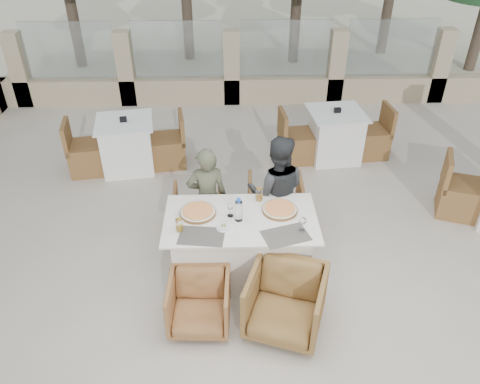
{
  "coord_description": "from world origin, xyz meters",
  "views": [
    {
      "loc": [
        -0.07,
        -3.89,
        3.73
      ],
      "look_at": [
        0.04,
        0.28,
        0.9
      ],
      "focal_mm": 35.0,
      "sensor_mm": 36.0,
      "label": 1
    }
  ],
  "objects_px": {
    "wine_glass_corner": "(303,224)",
    "armchair_near_left": "(199,303)",
    "diner_right": "(277,192)",
    "armchair_far_left": "(198,209)",
    "water_bottle": "(239,209)",
    "beer_glass_right": "(259,194)",
    "pizza_right": "(280,209)",
    "wine_glass_centre": "(230,209)",
    "armchair_near_right": "(285,302)",
    "dining_table": "(241,247)",
    "diner_left": "(207,197)",
    "armchair_far_right": "(275,203)",
    "bg_table_a": "(127,145)",
    "pizza_left": "(198,212)",
    "bg_table_b": "(334,135)",
    "olive_dish": "(224,227)",
    "beer_glass_left": "(179,225)"
  },
  "relations": [
    {
      "from": "diner_left",
      "to": "pizza_right",
      "type": "bearing_deg",
      "value": 141.49
    },
    {
      "from": "wine_glass_corner",
      "to": "diner_right",
      "type": "height_order",
      "value": "diner_right"
    },
    {
      "from": "beer_glass_right",
      "to": "pizza_right",
      "type": "bearing_deg",
      "value": -45.48
    },
    {
      "from": "water_bottle",
      "to": "armchair_near_left",
      "type": "height_order",
      "value": "water_bottle"
    },
    {
      "from": "pizza_right",
      "to": "wine_glass_corner",
      "type": "bearing_deg",
      "value": -60.42
    },
    {
      "from": "pizza_left",
      "to": "diner_left",
      "type": "height_order",
      "value": "diner_left"
    },
    {
      "from": "armchair_near_left",
      "to": "pizza_left",
      "type": "bearing_deg",
      "value": 94.19
    },
    {
      "from": "diner_left",
      "to": "bg_table_b",
      "type": "xyz_separation_m",
      "value": [
        1.9,
        2.01,
        -0.25
      ]
    },
    {
      "from": "pizza_right",
      "to": "diner_right",
      "type": "bearing_deg",
      "value": 88.51
    },
    {
      "from": "diner_right",
      "to": "bg_table_b",
      "type": "relative_size",
      "value": 0.86
    },
    {
      "from": "wine_glass_centre",
      "to": "armchair_near_right",
      "type": "relative_size",
      "value": 0.25
    },
    {
      "from": "bg_table_a",
      "to": "pizza_left",
      "type": "bearing_deg",
      "value": -71.16
    },
    {
      "from": "beer_glass_left",
      "to": "pizza_left",
      "type": "bearing_deg",
      "value": 58.46
    },
    {
      "from": "beer_glass_left",
      "to": "diner_left",
      "type": "bearing_deg",
      "value": 72.13
    },
    {
      "from": "water_bottle",
      "to": "wine_glass_centre",
      "type": "distance_m",
      "value": 0.12
    },
    {
      "from": "water_bottle",
      "to": "beer_glass_left",
      "type": "height_order",
      "value": "water_bottle"
    },
    {
      "from": "dining_table",
      "to": "olive_dish",
      "type": "relative_size",
      "value": 14.55
    },
    {
      "from": "diner_left",
      "to": "wine_glass_centre",
      "type": "bearing_deg",
      "value": 108.2
    },
    {
      "from": "wine_glass_centre",
      "to": "beer_glass_right",
      "type": "height_order",
      "value": "wine_glass_centre"
    },
    {
      "from": "diner_right",
      "to": "armchair_far_left",
      "type": "bearing_deg",
      "value": -11.9
    },
    {
      "from": "diner_left",
      "to": "bg_table_a",
      "type": "height_order",
      "value": "diner_left"
    },
    {
      "from": "water_bottle",
      "to": "beer_glass_left",
      "type": "bearing_deg",
      "value": -165.1
    },
    {
      "from": "water_bottle",
      "to": "armchair_near_right",
      "type": "xyz_separation_m",
      "value": [
        0.43,
        -0.73,
        -0.57
      ]
    },
    {
      "from": "armchair_near_right",
      "to": "diner_right",
      "type": "bearing_deg",
      "value": 107.85
    },
    {
      "from": "wine_glass_corner",
      "to": "armchair_near_left",
      "type": "height_order",
      "value": "wine_glass_corner"
    },
    {
      "from": "bg_table_a",
      "to": "wine_glass_corner",
      "type": "bearing_deg",
      "value": -57.74
    },
    {
      "from": "armchair_far_right",
      "to": "diner_left",
      "type": "bearing_deg",
      "value": 22.87
    },
    {
      "from": "diner_right",
      "to": "pizza_right",
      "type": "bearing_deg",
      "value": 92.31
    },
    {
      "from": "armchair_far_left",
      "to": "armchair_far_right",
      "type": "height_order",
      "value": "armchair_far_right"
    },
    {
      "from": "beer_glass_right",
      "to": "bg_table_b",
      "type": "xyz_separation_m",
      "value": [
        1.32,
        2.26,
        -0.46
      ]
    },
    {
      "from": "pizza_left",
      "to": "pizza_right",
      "type": "distance_m",
      "value": 0.87
    },
    {
      "from": "olive_dish",
      "to": "armchair_near_left",
      "type": "relative_size",
      "value": 0.18
    },
    {
      "from": "armchair_far_right",
      "to": "diner_left",
      "type": "relative_size",
      "value": 0.55
    },
    {
      "from": "pizza_right",
      "to": "armchair_near_right",
      "type": "xyz_separation_m",
      "value": [
        -0.01,
        -0.88,
        -0.46
      ]
    },
    {
      "from": "dining_table",
      "to": "pizza_right",
      "type": "xyz_separation_m",
      "value": [
        0.42,
        0.12,
        0.41
      ]
    },
    {
      "from": "olive_dish",
      "to": "diner_left",
      "type": "height_order",
      "value": "diner_left"
    },
    {
      "from": "beer_glass_right",
      "to": "armchair_near_right",
      "type": "xyz_separation_m",
      "value": [
        0.2,
        -1.09,
        -0.51
      ]
    },
    {
      "from": "dining_table",
      "to": "pizza_right",
      "type": "bearing_deg",
      "value": 15.95
    },
    {
      "from": "beer_glass_right",
      "to": "armchair_near_left",
      "type": "bearing_deg",
      "value": -121.74
    },
    {
      "from": "beer_glass_left",
      "to": "diner_left",
      "type": "height_order",
      "value": "diner_left"
    },
    {
      "from": "beer_glass_left",
      "to": "diner_left",
      "type": "distance_m",
      "value": 0.83
    },
    {
      "from": "pizza_right",
      "to": "wine_glass_centre",
      "type": "height_order",
      "value": "wine_glass_centre"
    },
    {
      "from": "bg_table_b",
      "to": "wine_glass_centre",
      "type": "bearing_deg",
      "value": -128.49
    },
    {
      "from": "armchair_far_left",
      "to": "armchair_near_right",
      "type": "relative_size",
      "value": 0.85
    },
    {
      "from": "dining_table",
      "to": "diner_right",
      "type": "xyz_separation_m",
      "value": [
        0.43,
        0.58,
        0.32
      ]
    },
    {
      "from": "water_bottle",
      "to": "diner_right",
      "type": "height_order",
      "value": "diner_right"
    },
    {
      "from": "wine_glass_centre",
      "to": "beer_glass_right",
      "type": "xyz_separation_m",
      "value": [
        0.32,
        0.28,
        -0.02
      ]
    },
    {
      "from": "pizza_left",
      "to": "armchair_far_left",
      "type": "height_order",
      "value": "pizza_left"
    },
    {
      "from": "armchair_far_right",
      "to": "bg_table_b",
      "type": "relative_size",
      "value": 0.43
    },
    {
      "from": "diner_right",
      "to": "bg_table_a",
      "type": "relative_size",
      "value": 0.86
    }
  ]
}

